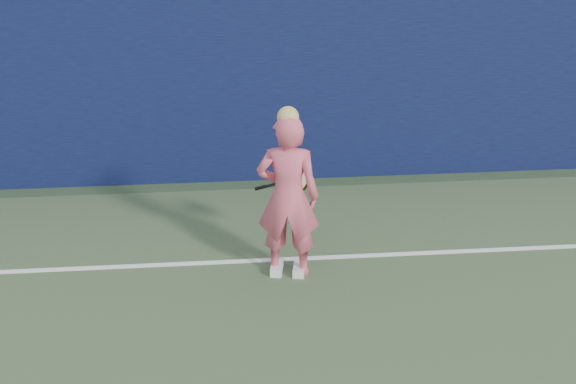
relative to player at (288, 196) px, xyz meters
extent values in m
cube|color=#0B1034|center=(-0.92, 2.78, 0.35)|extent=(24.00, 0.40, 2.50)
imported|color=#DF576E|center=(0.00, 0.00, -0.01)|extent=(0.72, 0.54, 1.78)
sphere|color=#D9B561|center=(0.00, 0.00, 0.85)|extent=(0.22, 0.22, 0.22)
cube|color=white|center=(0.12, -0.02, -0.85)|extent=(0.17, 0.30, 0.10)
cube|color=white|center=(-0.12, 0.02, -0.85)|extent=(0.17, 0.30, 0.10)
torus|color=black|center=(0.12, 0.43, 0.00)|extent=(0.33, 0.11, 0.33)
torus|color=#C8E015|center=(0.12, 0.43, 0.00)|extent=(0.27, 0.08, 0.27)
cylinder|color=beige|center=(0.12, 0.43, 0.00)|extent=(0.27, 0.07, 0.26)
cylinder|color=black|center=(-0.12, 0.48, -0.07)|extent=(0.30, 0.04, 0.11)
cylinder|color=black|center=(-0.25, 0.51, -0.11)|extent=(0.13, 0.04, 0.07)
cube|color=white|center=(-0.92, 0.28, -0.89)|extent=(11.00, 0.08, 0.01)
camera|label=1|loc=(-0.71, -7.50, 3.35)|focal=50.00mm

